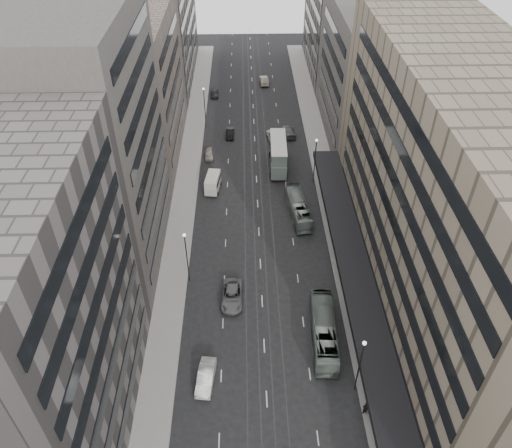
{
  "coord_description": "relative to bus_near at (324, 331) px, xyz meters",
  "views": [
    {
      "loc": [
        -1.91,
        -35.49,
        48.86
      ],
      "look_at": [
        -0.58,
        16.72,
        5.82
      ],
      "focal_mm": 35.0,
      "sensor_mm": 36.0,
      "label": 1
    }
  ],
  "objects": [
    {
      "name": "ground",
      "position": [
        -7.08,
        -1.78,
        -1.59
      ],
      "size": [
        220.0,
        220.0,
        0.0
      ],
      "primitive_type": "plane",
      "color": "black",
      "rests_on": "ground"
    },
    {
      "name": "sidewalk_right",
      "position": [
        4.92,
        35.72,
        -1.52
      ],
      "size": [
        4.0,
        125.0,
        0.15
      ],
      "primitive_type": "cube",
      "color": "gray",
      "rests_on": "ground"
    },
    {
      "name": "sidewalk_left",
      "position": [
        -19.08,
        35.72,
        -1.52
      ],
      "size": [
        4.0,
        125.0,
        0.15
      ],
      "primitive_type": "cube",
      "color": "gray",
      "rests_on": "ground"
    },
    {
      "name": "department_store",
      "position": [
        14.38,
        6.22,
        13.35
      ],
      "size": [
        19.2,
        60.0,
        30.0
      ],
      "color": "#7C6F5B",
      "rests_on": "ground"
    },
    {
      "name": "building_right_mid",
      "position": [
        14.42,
        50.22,
        10.41
      ],
      "size": [
        15.0,
        28.0,
        24.0
      ],
      "primitive_type": "cube",
      "color": "#48433E",
      "rests_on": "ground"
    },
    {
      "name": "building_right_far",
      "position": [
        14.42,
        80.22,
        12.41
      ],
      "size": [
        15.0,
        32.0,
        28.0
      ],
      "primitive_type": "cube",
      "color": "#625C58",
      "rests_on": "ground"
    },
    {
      "name": "building_left_a",
      "position": [
        -28.58,
        -9.78,
        13.41
      ],
      "size": [
        15.0,
        28.0,
        30.0
      ],
      "primitive_type": "cube",
      "color": "#625C58",
      "rests_on": "ground"
    },
    {
      "name": "building_left_b",
      "position": [
        -28.58,
        17.22,
        15.41
      ],
      "size": [
        15.0,
        26.0,
        34.0
      ],
      "primitive_type": "cube",
      "color": "#48433E",
      "rests_on": "ground"
    },
    {
      "name": "building_left_c",
      "position": [
        -28.58,
        44.22,
        10.91
      ],
      "size": [
        15.0,
        28.0,
        25.0
      ],
      "primitive_type": "cube",
      "color": "#726359",
      "rests_on": "ground"
    },
    {
      "name": "building_left_d",
      "position": [
        -28.58,
        77.22,
        12.41
      ],
      "size": [
        15.0,
        38.0,
        28.0
      ],
      "primitive_type": "cube",
      "color": "#625C58",
      "rests_on": "ground"
    },
    {
      "name": "lamp_right_near",
      "position": [
        2.62,
        -6.78,
        3.61
      ],
      "size": [
        0.44,
        0.44,
        8.32
      ],
      "color": "#262628",
      "rests_on": "ground"
    },
    {
      "name": "lamp_right_far",
      "position": [
        2.62,
        33.22,
        3.61
      ],
      "size": [
        0.44,
        0.44,
        8.32
      ],
      "color": "#262628",
      "rests_on": "ground"
    },
    {
      "name": "lamp_left_near",
      "position": [
        -16.78,
        10.22,
        3.61
      ],
      "size": [
        0.44,
        0.44,
        8.32
      ],
      "color": "#262628",
      "rests_on": "ground"
    },
    {
      "name": "lamp_left_far",
      "position": [
        -16.78,
        53.22,
        3.61
      ],
      "size": [
        0.44,
        0.44,
        8.32
      ],
      "color": "#262628",
      "rests_on": "ground"
    },
    {
      "name": "bus_near",
      "position": [
        0.0,
        0.0,
        0.0
      ],
      "size": [
        3.33,
        11.56,
        3.18
      ],
      "primitive_type": "imported",
      "rotation": [
        0.0,
        0.0,
        3.08
      ],
      "color": "slate",
      "rests_on": "ground"
    },
    {
      "name": "bus_far",
      "position": [
        -0.86,
        24.09,
        -0.14
      ],
      "size": [
        3.69,
        10.63,
        2.9
      ],
      "primitive_type": "imported",
      "rotation": [
        0.0,
        0.0,
        3.26
      ],
      "color": "gray",
      "rests_on": "ground"
    },
    {
      "name": "double_decker",
      "position": [
        -3.19,
        37.81,
        1.25
      ],
      "size": [
        3.19,
        9.7,
        5.27
      ],
      "rotation": [
        0.0,
        0.0,
        -0.03
      ],
      "color": "slate",
      "rests_on": "ground"
    },
    {
      "name": "panel_van",
      "position": [
        -14.43,
        31.15,
        -0.01
      ],
      "size": [
        2.72,
        4.77,
        2.86
      ],
      "rotation": [
        0.0,
        0.0,
        -0.13
      ],
      "color": "beige",
      "rests_on": "ground"
    },
    {
      "name": "sedan_1",
      "position": [
        -13.72,
        -5.42,
        -0.77
      ],
      "size": [
        2.26,
        5.12,
        1.63
      ],
      "primitive_type": "imported",
      "rotation": [
        0.0,
        0.0,
        -0.11
      ],
      "color": "silver",
      "rests_on": "ground"
    },
    {
      "name": "sedan_2",
      "position": [
        -10.96,
        6.55,
        -0.78
      ],
      "size": [
        2.92,
        5.97,
        1.63
      ],
      "primitive_type": "imported",
      "rotation": [
        0.0,
        0.0,
        -0.04
      ],
      "color": "#5E5E60",
      "rests_on": "ground"
    },
    {
      "name": "sedan_4",
      "position": [
        -15.58,
        41.69,
        -0.92
      ],
      "size": [
        1.87,
        4.06,
        1.35
      ],
      "primitive_type": "imported",
      "rotation": [
        0.0,
        0.0,
        0.07
      ],
      "color": "gray",
      "rests_on": "ground"
    },
    {
      "name": "sedan_5",
      "position": [
        -11.87,
        49.16,
        -0.9
      ],
      "size": [
        1.54,
        4.22,
        1.38
      ],
      "primitive_type": "imported",
      "rotation": [
        0.0,
        0.0,
        -0.02
      ],
      "color": "black",
      "rests_on": "ground"
    },
    {
      "name": "sedan_6",
      "position": [
        -3.41,
        48.08,
        -0.87
      ],
      "size": [
        2.96,
        5.44,
        1.45
      ],
      "primitive_type": "imported",
      "rotation": [
        0.0,
        0.0,
        3.25
      ],
      "color": "#B6B5B1",
      "rests_on": "ground"
    },
    {
      "name": "sedan_7",
      "position": [
        -0.38,
        49.53,
        -0.82
      ],
      "size": [
        2.72,
        5.52,
        1.54
      ],
      "primitive_type": "imported",
      "rotation": [
        0.0,
        0.0,
        3.25
      ],
      "color": "#4D4D4F",
      "rests_on": "ground"
    },
    {
      "name": "sedan_8",
      "position": [
        -15.58,
        67.44,
        -0.89
      ],
      "size": [
        1.71,
        4.15,
        1.41
      ],
      "primitive_type": "imported",
      "rotation": [
        0.0,
        0.0,
        0.01
      ],
      "color": "#27272A",
      "rests_on": "ground"
    },
    {
      "name": "sedan_9",
      "position": [
        -4.31,
        73.72,
        -0.75
      ],
      "size": [
        2.19,
        5.22,
        1.68
      ],
      "primitive_type": "imported",
      "rotation": [
        0.0,
        0.0,
        3.22
      ],
      "color": "gray",
      "rests_on": "ground"
    },
    {
      "name": "pedestrian",
      "position": [
        3.12,
        -9.71,
        -0.45
      ],
      "size": [
        0.86,
        0.75,
        1.99
      ],
      "primitive_type": "imported",
      "rotation": [
        0.0,
        0.0,
        3.61
      ],
      "color": "black",
      "rests_on": "sidewalk_right"
    }
  ]
}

